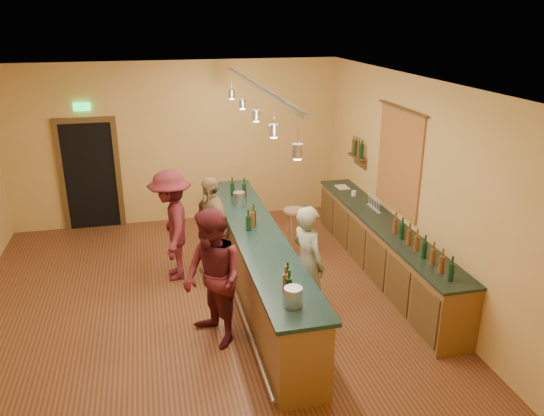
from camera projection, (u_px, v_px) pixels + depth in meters
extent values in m
plane|color=#502E16|center=(200.00, 303.00, 7.85)|extent=(7.00, 7.00, 0.00)
cube|color=silver|center=(188.00, 83.00, 6.74)|extent=(6.50, 7.00, 0.02)
cube|color=gold|center=(177.00, 144.00, 10.49)|extent=(6.50, 0.02, 3.20)
cube|color=gold|center=(240.00, 348.00, 4.10)|extent=(6.50, 0.02, 3.20)
cube|color=gold|center=(410.00, 184.00, 8.00)|extent=(0.02, 7.00, 3.20)
cube|color=black|center=(91.00, 176.00, 10.29)|extent=(0.95, 0.06, 2.10)
cube|color=#4E3117|center=(62.00, 178.00, 10.15)|extent=(0.10, 0.08, 2.10)
cube|color=#4E3117|center=(118.00, 175.00, 10.38)|extent=(0.10, 0.08, 2.10)
cube|color=#4E3117|center=(83.00, 120.00, 9.89)|extent=(1.15, 0.08, 0.10)
cube|color=#19E54C|center=(82.00, 107.00, 9.79)|extent=(0.30, 0.04, 0.15)
cube|color=maroon|center=(399.00, 162.00, 8.28)|extent=(0.03, 1.40, 1.60)
cube|color=#4E3117|center=(357.00, 157.00, 9.74)|extent=(0.16, 0.55, 0.03)
cube|color=#4E3117|center=(360.00, 162.00, 9.79)|extent=(0.03, 0.55, 0.18)
cube|color=brown|center=(382.00, 250.00, 8.53)|extent=(0.55, 4.50, 0.90)
cube|color=black|center=(384.00, 223.00, 8.36)|extent=(0.60, 4.55, 0.04)
cylinder|color=silver|center=(354.00, 193.00, 9.52)|extent=(0.09, 0.09, 0.09)
cube|color=silver|center=(342.00, 187.00, 9.99)|extent=(0.22, 0.30, 0.01)
cube|color=brown|center=(258.00, 266.00, 7.87)|extent=(0.60, 5.00, 1.00)
cube|color=black|center=(257.00, 234.00, 7.69)|extent=(0.70, 5.10, 0.05)
cylinder|color=silver|center=(234.00, 290.00, 7.91)|extent=(0.05, 5.00, 0.05)
cylinder|color=silver|center=(293.00, 297.00, 5.71)|extent=(0.20, 0.20, 0.22)
cylinder|color=silver|center=(239.00, 199.00, 8.72)|extent=(0.20, 0.20, 0.22)
cube|color=silver|center=(256.00, 85.00, 6.95)|extent=(0.06, 4.60, 0.05)
cylinder|color=silver|center=(298.00, 131.00, 5.19)|extent=(0.01, 0.01, 0.35)
cylinder|color=#A5A5AD|center=(298.00, 151.00, 5.26)|extent=(0.11, 0.11, 0.14)
cylinder|color=#FFEABF|center=(297.00, 159.00, 5.29)|extent=(0.08, 0.08, 0.02)
cylinder|color=silver|center=(274.00, 113.00, 6.10)|extent=(0.01, 0.01, 0.35)
cylinder|color=#A5A5AD|center=(274.00, 130.00, 6.17)|extent=(0.11, 0.11, 0.14)
cylinder|color=#FFEABF|center=(274.00, 137.00, 6.20)|extent=(0.08, 0.08, 0.02)
cylinder|color=silver|center=(256.00, 100.00, 7.02)|extent=(0.01, 0.01, 0.35)
cylinder|color=#A5A5AD|center=(256.00, 115.00, 7.09)|extent=(0.11, 0.11, 0.14)
cylinder|color=#FFEABF|center=(256.00, 121.00, 7.11)|extent=(0.08, 0.08, 0.02)
cylinder|color=silver|center=(242.00, 90.00, 7.93)|extent=(0.01, 0.01, 0.35)
cylinder|color=#A5A5AD|center=(243.00, 103.00, 8.00)|extent=(0.11, 0.11, 0.14)
cylinder|color=#FFEABF|center=(243.00, 109.00, 8.03)|extent=(0.08, 0.08, 0.02)
cylinder|color=silver|center=(231.00, 82.00, 8.84)|extent=(0.01, 0.01, 0.35)
cylinder|color=#A5A5AD|center=(232.00, 94.00, 8.91)|extent=(0.11, 0.11, 0.14)
cylinder|color=#FFEABF|center=(232.00, 99.00, 8.94)|extent=(0.08, 0.08, 0.02)
imported|color=gray|center=(308.00, 263.00, 7.22)|extent=(0.58, 0.70, 1.66)
imported|color=#59191E|center=(213.00, 279.00, 6.64)|extent=(0.97, 1.07, 1.80)
imported|color=#997A51|center=(212.00, 226.00, 8.51)|extent=(0.73, 1.04, 1.64)
imported|color=#59191E|center=(172.00, 226.00, 8.32)|extent=(0.70, 1.17, 1.79)
cylinder|color=olive|center=(294.00, 211.00, 9.30)|extent=(0.38, 0.38, 0.05)
cylinder|color=olive|center=(302.00, 231.00, 9.47)|extent=(0.04, 0.04, 0.75)
cylinder|color=olive|center=(288.00, 229.00, 9.54)|extent=(0.04, 0.04, 0.75)
cylinder|color=olive|center=(292.00, 235.00, 9.31)|extent=(0.04, 0.04, 0.75)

